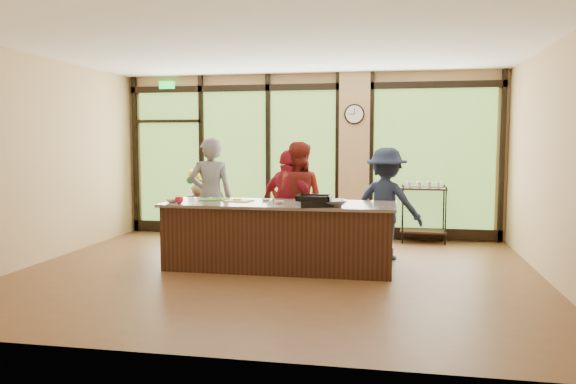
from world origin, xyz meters
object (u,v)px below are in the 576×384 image
at_px(cook_left, 211,196).
at_px(cook_right, 386,204).
at_px(roasting_pan, 314,203).
at_px(island_base, 279,237).
at_px(flower_stand, 199,218).
at_px(bar_cart, 424,206).

distance_m(cook_left, cook_right, 2.69).
bearing_deg(roasting_pan, island_base, 124.03).
bearing_deg(island_base, cook_left, 149.36).
xyz_separation_m(cook_right, roasting_pan, (-0.91, -1.22, 0.12)).
xyz_separation_m(roasting_pan, flower_stand, (-2.38, 2.23, -0.55)).
distance_m(cook_left, bar_cart, 3.73).
height_order(cook_left, flower_stand, cook_left).
relative_size(island_base, bar_cart, 2.90).
bearing_deg(bar_cart, roasting_pan, -116.22).
distance_m(flower_stand, bar_cart, 3.97).
height_order(roasting_pan, bar_cart, bar_cart).
relative_size(island_base, flower_stand, 3.77).
distance_m(island_base, bar_cart, 3.19).
bearing_deg(flower_stand, cook_right, -35.21).
bearing_deg(cook_left, cook_right, 163.79).
relative_size(roasting_pan, flower_stand, 0.54).
xyz_separation_m(island_base, cook_left, (-1.23, 0.73, 0.47)).
height_order(flower_stand, bar_cart, bar_cart).
bearing_deg(flower_stand, cook_left, -80.06).
height_order(roasting_pan, flower_stand, roasting_pan).
bearing_deg(bar_cart, island_base, -127.80).
bearing_deg(island_base, roasting_pan, -33.14).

